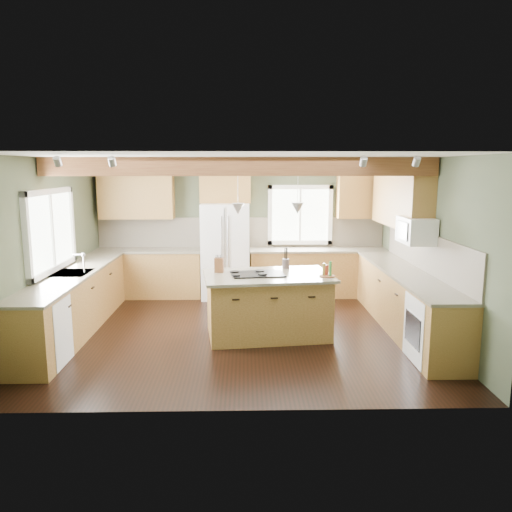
{
  "coord_description": "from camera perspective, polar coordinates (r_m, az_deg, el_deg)",
  "views": [
    {
      "loc": [
        0.07,
        -7.25,
        2.44
      ],
      "look_at": [
        0.24,
        0.3,
        1.12
      ],
      "focal_mm": 35.0,
      "sensor_mm": 36.0,
      "label": 1
    }
  ],
  "objects": [
    {
      "name": "backsplash_back",
      "position": [
        9.81,
        -1.68,
        2.73
      ],
      "size": [
        5.58,
        0.03,
        0.58
      ],
      "primitive_type": "cube",
      "color": "brown",
      "rests_on": "wall_back"
    },
    {
      "name": "counter_back_left",
      "position": [
        9.75,
        -12.25,
        0.62
      ],
      "size": [
        2.06,
        0.64,
        0.04
      ],
      "primitive_type": "cube",
      "color": "#4C4538",
      "rests_on": "base_cab_back_left"
    },
    {
      "name": "backsplash_right",
      "position": [
        7.89,
        18.88,
        0.43
      ],
      "size": [
        0.03,
        3.7,
        0.58
      ],
      "primitive_type": "cube",
      "color": "brown",
      "rests_on": "wall_right"
    },
    {
      "name": "island_top",
      "position": [
        7.29,
        1.35,
        -2.26
      ],
      "size": [
        1.97,
        1.38,
        0.04
      ],
      "primitive_type": "cube",
      "rotation": [
        0.0,
        0.0,
        0.12
      ],
      "color": "#4C4538",
      "rests_on": "island"
    },
    {
      "name": "soffit_trim",
      "position": [
        9.65,
        -1.72,
        10.53
      ],
      "size": [
        5.55,
        0.2,
        0.1
      ],
      "primitive_type": "cube",
      "color": "#552A18",
      "rests_on": "ceiling"
    },
    {
      "name": "dishwasher",
      "position": [
        6.83,
        -23.48,
        -8.03
      ],
      "size": [
        0.6,
        0.6,
        0.84
      ],
      "primitive_type": "cube",
      "color": "white",
      "rests_on": "floor"
    },
    {
      "name": "island",
      "position": [
        7.4,
        1.33,
        -5.75
      ],
      "size": [
        1.84,
        1.26,
        0.88
      ],
      "primitive_type": "cube",
      "rotation": [
        0.0,
        0.0,
        0.12
      ],
      "color": "brown",
      "rests_on": "floor"
    },
    {
      "name": "ceiling",
      "position": [
        7.25,
        -1.86,
        11.2
      ],
      "size": [
        5.6,
        5.6,
        0.0
      ],
      "primitive_type": "plane",
      "rotation": [
        3.14,
        0.0,
        0.0
      ],
      "color": "silver",
      "rests_on": "wall_back"
    },
    {
      "name": "bottle_tray",
      "position": [
        7.19,
        8.16,
        -1.51
      ],
      "size": [
        0.3,
        0.3,
        0.21
      ],
      "primitive_type": null,
      "rotation": [
        0.0,
        0.0,
        0.38
      ],
      "color": "brown",
      "rests_on": "island_top"
    },
    {
      "name": "pendant_left",
      "position": [
        7.09,
        -2.07,
        5.4
      ],
      "size": [
        0.18,
        0.18,
        0.16
      ],
      "primitive_type": "cone",
      "rotation": [
        3.14,
        0.0,
        0.0
      ],
      "color": "#B2B2B7",
      "rests_on": "ceiling"
    },
    {
      "name": "counter_back_right",
      "position": [
        9.68,
        7.18,
        0.7
      ],
      "size": [
        2.66,
        0.64,
        0.04
      ],
      "primitive_type": "cube",
      "color": "#4C4538",
      "rests_on": "base_cab_back_right"
    },
    {
      "name": "ceiling_beam",
      "position": [
        7.12,
        -1.87,
        10.18
      ],
      "size": [
        5.55,
        0.26,
        0.26
      ],
      "primitive_type": "cube",
      "color": "#552A18",
      "rests_on": "ceiling"
    },
    {
      "name": "refrigerator",
      "position": [
        9.5,
        -3.49,
        0.59
      ],
      "size": [
        0.9,
        0.74,
        1.8
      ],
      "primitive_type": "cube",
      "color": "white",
      "rests_on": "floor"
    },
    {
      "name": "upper_cab_over_fridge",
      "position": [
        9.59,
        -3.52,
        8.18
      ],
      "size": [
        0.96,
        0.35,
        0.7
      ],
      "primitive_type": "cube",
      "color": "brown",
      "rests_on": "wall_back"
    },
    {
      "name": "sink",
      "position": [
        7.89,
        -20.27,
        -1.9
      ],
      "size": [
        0.5,
        0.65,
        0.03
      ],
      "primitive_type": "cube",
      "color": "#262628",
      "rests_on": "counter_left"
    },
    {
      "name": "knife_block",
      "position": [
        7.42,
        -4.23,
        -1.05
      ],
      "size": [
        0.14,
        0.12,
        0.22
      ],
      "primitive_type": "cube",
      "rotation": [
        0.0,
        0.0,
        -0.14
      ],
      "color": "brown",
      "rests_on": "island_top"
    },
    {
      "name": "upper_cab_back_left",
      "position": [
        9.81,
        -13.5,
        6.8
      ],
      "size": [
        1.4,
        0.35,
        0.9
      ],
      "primitive_type": "cube",
      "color": "brown",
      "rests_on": "wall_back"
    },
    {
      "name": "utensil_crock",
      "position": [
        7.72,
        3.42,
        -0.87
      ],
      "size": [
        0.13,
        0.13,
        0.15
      ],
      "primitive_type": "cylinder",
      "rotation": [
        0.0,
        0.0,
        0.24
      ],
      "color": "#463F38",
      "rests_on": "island_top"
    },
    {
      "name": "cooktop",
      "position": [
        7.26,
        0.23,
        -2.07
      ],
      "size": [
        0.8,
        0.59,
        0.02
      ],
      "primitive_type": "cube",
      "rotation": [
        0.0,
        0.0,
        0.12
      ],
      "color": "black",
      "rests_on": "island_top"
    },
    {
      "name": "faucet",
      "position": [
        7.81,
        -19.08,
        -0.87
      ],
      "size": [
        0.02,
        0.02,
        0.28
      ],
      "primitive_type": "cylinder",
      "color": "#B2B2B7",
      "rests_on": "sink"
    },
    {
      "name": "oven",
      "position": [
        6.78,
        19.92,
        -7.93
      ],
      "size": [
        0.6,
        0.72,
        0.84
      ],
      "primitive_type": "cube",
      "color": "white",
      "rests_on": "floor"
    },
    {
      "name": "window_back",
      "position": [
        9.83,
        5.05,
        4.7
      ],
      "size": [
        1.1,
        0.04,
        1.0
      ],
      "primitive_type": "cube",
      "color": "white",
      "rests_on": "wall_back"
    },
    {
      "name": "base_cab_right",
      "position": [
        7.95,
        16.63,
        -5.06
      ],
      "size": [
        0.6,
        3.7,
        0.88
      ],
      "primitive_type": "cube",
      "color": "brown",
      "rests_on": "floor"
    },
    {
      "name": "counter_left",
      "position": [
        7.89,
        -20.27,
        -1.94
      ],
      "size": [
        0.64,
        3.74,
        0.04
      ],
      "primitive_type": "cube",
      "color": "#4C4538",
      "rests_on": "base_cab_left"
    },
    {
      "name": "base_cab_back_left",
      "position": [
        9.84,
        -12.16,
        -2.02
      ],
      "size": [
        2.02,
        0.6,
        0.88
      ],
      "primitive_type": "cube",
      "color": "brown",
      "rests_on": "floor"
    },
    {
      "name": "floor",
      "position": [
        7.65,
        -1.75,
        -8.66
      ],
      "size": [
        5.6,
        5.6,
        0.0
      ],
      "primitive_type": "plane",
      "color": "black",
      "rests_on": "ground"
    },
    {
      "name": "window_left",
      "position": [
        7.89,
        -22.47,
        2.7
      ],
      "size": [
        0.04,
        1.6,
        1.05
      ],
      "primitive_type": "cube",
      "color": "white",
      "rests_on": "wall_left"
    },
    {
      "name": "upper_cab_back_corner",
      "position": [
        9.84,
        11.9,
        6.87
      ],
      "size": [
        0.9,
        0.35,
        0.9
      ],
      "primitive_type": "cube",
      "color": "brown",
      "rests_on": "wall_back"
    },
    {
      "name": "microwave",
      "position": [
        7.68,
        17.84,
        2.8
      ],
      "size": [
        0.4,
        0.7,
        0.38
      ],
      "primitive_type": "cube",
      "color": "white",
      "rests_on": "wall_right"
    },
    {
      "name": "wall_left",
      "position": [
        7.88,
        -22.62,
        0.85
      ],
      "size": [
        0.0,
        5.0,
        5.0
      ],
      "primitive_type": "plane",
      "rotation": [
        1.57,
        0.0,
        1.57
      ],
      "color": "#414A34",
      "rests_on": "ground"
    },
    {
      "name": "base_cab_left",
      "position": [
        7.99,
        -20.07,
        -5.17
      ],
      "size": [
        0.6,
        3.7,
        0.88
      ],
      "primitive_type": "cube",
      "color": "brown",
      "rests_on": "floor"
    },
    {
      "name": "wall_right",
      "position": [
        7.83,
        19.14,
        1.02
      ],
      "size": [
        0.0,
        5.0,
        5.0
      ],
      "primitive_type": "plane",
      "rotation": [
        1.57,
        0.0,
        -1.57
      ],
      "color": "#414A34",
      "rests_on": "ground"
    },
    {
      "name": "pendant_right",
      "position": [
        7.23,
        4.77,
        5.46
      ],
      "size": [
        0.18,
        0.18,
        0.16
      ],
      "primitive_type": "cone",
      "rotation": [
        3.14,
        0.0,
        0.0
      ],
      "color": "#B2B2B7",
      "rests_on": "ceiling"
    },
    {
      "name": "base_cab_back_right",
      "position": [
        9.76,
        7.12,
        -1.96
      ],
      "size": [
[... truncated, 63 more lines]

